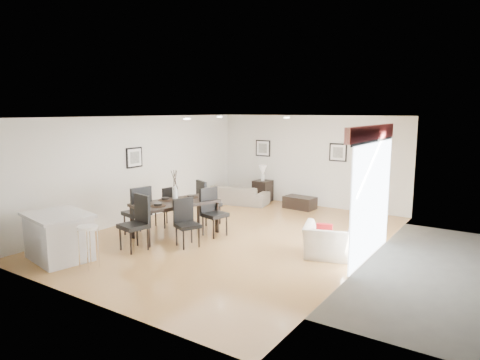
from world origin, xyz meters
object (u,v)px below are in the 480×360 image
Objects in this scene: sofa at (237,195)px; bar_stool at (88,232)px; dining_chair_wnear at (139,208)px; kitchen_island at (59,236)px; dining_chair_enear at (186,220)px; coffee_table at (300,203)px; dining_chair_efar at (212,209)px; dining_table at (175,205)px; armchair at (330,241)px; side_table at (263,191)px; dining_chair_wfar at (168,204)px; dining_chair_head at (138,219)px; dining_chair_foot at (206,200)px.

bar_stool is at bearing 86.82° from sofa.
dining_chair_wnear is (0.06, -4.10, 0.36)m from sofa.
bar_stool is at bearing 11.23° from kitchen_island.
coffee_table is (0.51, 4.48, -0.39)m from dining_chair_enear.
dining_chair_efar is at bearing 74.64° from kitchen_island.
dining_table is (0.73, -3.60, 0.43)m from sofa.
dining_chair_efar reaches higher than dining_chair_enear.
dining_chair_wnear reaches higher than coffee_table.
armchair is 0.99× the size of dining_chair_enear.
sofa is 1.97m from coffee_table.
bar_stool is (-0.58, -2.93, 0.07)m from dining_chair_efar.
kitchen_island reaches higher than side_table.
dining_chair_wfar is 0.91× the size of dining_chair_efar.
dining_chair_enear is 2.09m from bar_stool.
dining_chair_wnear reaches higher than dining_chair_wfar.
dining_chair_wfar is 1.26× the size of bar_stool.
dining_chair_head is at bearing 162.31° from dining_chair_enear.
dining_chair_wnear is 0.79× the size of kitchen_island.
bar_stool is at bearing -177.56° from dining_chair_efar.
armchair is 1.50× the size of side_table.
side_table is at bearing 110.98° from dining_table.
side_table is at bearing 103.49° from dining_chair_head.
bar_stool is at bearing 22.98° from dining_chair_wfar.
dining_table reaches higher than armchair.
dining_chair_wfar reaches higher than dining_table.
sofa is 2.54m from dining_chair_foot.
dining_chair_efar is 0.98× the size of dining_chair_foot.
sofa is at bearing 119.36° from dining_table.
bar_stool is (0.32, -6.75, 0.35)m from side_table.
kitchen_island is at bearing 166.99° from dining_chair_efar.
armchair is 1.00× the size of dining_chair_wfar.
coffee_table is at bearing 91.51° from dining_table.
dining_chair_wnear reaches higher than dining_chair_head.
kitchen_island is at bearing -94.85° from side_table.
dining_table is 2.44m from bar_stool.
dining_chair_wfar is at bearing 80.82° from dining_chair_enear.
dining_chair_efar is 3.29m from kitchen_island.
dining_table is 2.08× the size of dining_chair_enear.
dining_table is 4.25m from coffee_table.
coffee_table is at bearing 5.14° from dining_chair_efar.
side_table is (-0.90, 3.82, -0.28)m from dining_chair_efar.
sofa is 1.92× the size of dining_chair_wfar.
dining_chair_head is (-0.65, -1.67, 0.02)m from dining_chair_efar.
dining_chair_foot is at bearing 92.10° from bar_stool.
side_table is (-1.42, 0.27, 0.16)m from coffee_table.
sofa is at bearing 37.76° from dining_chair_efar.
dining_chair_head is (-3.51, -1.71, 0.31)m from armchair.
kitchen_island reaches higher than bar_stool.
armchair is 2.87m from dining_chair_efar.
bar_stool is (0.82, -6.04, 0.40)m from sofa.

